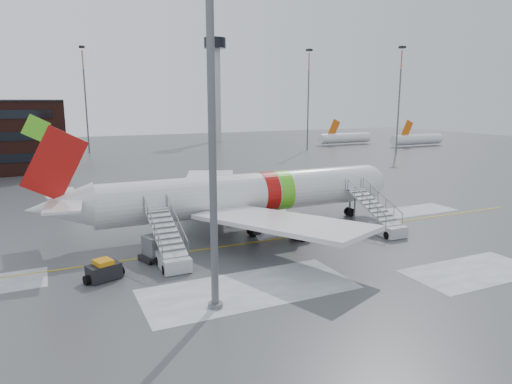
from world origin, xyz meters
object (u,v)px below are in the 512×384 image
airliner (238,195)px  pushback_tug (305,231)px  uld_container (157,248)px  airstair_aft (170,251)px  airstair_fwd (382,222)px  light_mast_near (212,105)px  baggage_tractor (104,271)px

airliner → pushback_tug: airliner is taller
uld_container → airstair_aft: bearing=-67.5°
airstair_fwd → light_mast_near: light_mast_near is taller
pushback_tug → airstair_fwd: bearing=-12.4°
airstair_fwd → pushback_tug: 7.57m
airstair_aft → baggage_tractor: size_ratio=2.61×
airstair_aft → uld_container: 1.78m
uld_container → light_mast_near: (1.26, -9.87, 11.05)m
pushback_tug → light_mast_near: light_mast_near is taller
airstair_aft → baggage_tractor: bearing=-169.0°
airstair_fwd → pushback_tug: bearing=167.6°
airliner → uld_container: size_ratio=12.56×
airliner → airstair_aft: 10.78m
airstair_aft → pushback_tug: 12.82m
pushback_tug → baggage_tractor: size_ratio=0.96×
airliner → airstair_aft: bearing=-141.6°
airstair_fwd → uld_container: (-20.76, 1.64, -0.16)m
pushback_tug → uld_container: (-13.38, 0.02, 0.22)m
airliner → airstair_aft: airliner is taller
pushback_tug → baggage_tractor: bearing=-171.7°
pushback_tug → uld_container: 13.38m
airliner → pushback_tug: (4.46, -4.92, -2.73)m
airstair_aft → light_mast_near: (0.58, -8.23, 10.89)m
airstair_aft → airstair_fwd: bearing=0.0°
uld_container → light_mast_near: bearing=-82.7°
airstair_aft → uld_container: bearing=112.5°
airstair_aft → light_mast_near: size_ratio=0.34×
airstair_aft → pushback_tug: size_ratio=2.71×
airliner → baggage_tractor: size_ratio=11.86×
uld_container → airliner: bearing=28.8°
baggage_tractor → pushback_tug: bearing=8.3°
airliner → baggage_tractor: bearing=-150.4°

